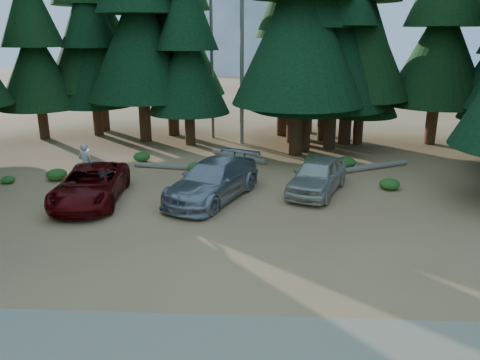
{
  "coord_description": "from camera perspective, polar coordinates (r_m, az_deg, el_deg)",
  "views": [
    {
      "loc": [
        2.13,
        -14.83,
        6.7
      ],
      "look_at": [
        1.28,
        2.55,
        1.25
      ],
      "focal_mm": 35.0,
      "sensor_mm": 36.0,
      "label": 1
    }
  ],
  "objects": [
    {
      "name": "ground",
      "position": [
        16.41,
        -4.93,
        -6.78
      ],
      "size": [
        160.0,
        160.0,
        0.0
      ],
      "primitive_type": "plane",
      "color": "#A76B47",
      "rests_on": "ground"
    },
    {
      "name": "gravel_strip",
      "position": [
        10.9,
        -9.71,
        -20.81
      ],
      "size": [
        26.0,
        3.5,
        0.01
      ],
      "primitive_type": "cube",
      "color": "tan",
      "rests_on": "ground"
    },
    {
      "name": "forest_belt_north",
      "position": [
        30.65,
        -1.24,
        4.76
      ],
      "size": [
        36.0,
        7.0,
        22.0
      ],
      "primitive_type": null,
      "color": "black",
      "rests_on": "ground"
    },
    {
      "name": "snag_front",
      "position": [
        29.37,
        0.23,
        16.02
      ],
      "size": [
        0.24,
        0.24,
        12.0
      ],
      "primitive_type": "cylinder",
      "color": "slate",
      "rests_on": "ground"
    },
    {
      "name": "snag_back",
      "position": [
        31.06,
        -3.45,
        14.22
      ],
      "size": [
        0.2,
        0.2,
        10.0
      ],
      "primitive_type": "cylinder",
      "color": "slate",
      "rests_on": "ground"
    },
    {
      "name": "mountain_peak",
      "position": [
        103.35,
        0.21,
        20.72
      ],
      "size": [
        48.0,
        50.0,
        28.0
      ],
      "color": "gray",
      "rests_on": "ground"
    },
    {
      "name": "red_pickup",
      "position": [
        20.32,
        -17.79,
        -0.53
      ],
      "size": [
        2.95,
        5.53,
        1.48
      ],
      "primitive_type": "imported",
      "rotation": [
        0.0,
        0.0,
        0.09
      ],
      "color": "#5C0708",
      "rests_on": "ground"
    },
    {
      "name": "silver_minivan_center",
      "position": [
        19.71,
        -3.34,
        -0.03
      ],
      "size": [
        4.32,
        6.02,
        1.62
      ],
      "primitive_type": "imported",
      "rotation": [
        0.0,
        0.0,
        -0.41
      ],
      "color": "#9C9FA4",
      "rests_on": "ground"
    },
    {
      "name": "silver_minivan_right",
      "position": [
        20.77,
        9.42,
        0.57
      ],
      "size": [
        3.39,
        4.91,
        1.55
      ],
      "primitive_type": "imported",
      "rotation": [
        0.0,
        0.0,
        -0.38
      ],
      "color": "beige",
      "rests_on": "ground"
    },
    {
      "name": "frisbee_player",
      "position": [
        21.16,
        -18.26,
        1.85
      ],
      "size": [
        0.75,
        0.59,
        1.83
      ],
      "rotation": [
        0.0,
        0.0,
        2.9
      ],
      "color": "beige",
      "rests_on": "ground"
    },
    {
      "name": "log_left",
      "position": [
        24.54,
        -8.81,
        1.65
      ],
      "size": [
        3.59,
        0.86,
        0.26
      ],
      "primitive_type": "cylinder",
      "rotation": [
        0.0,
        1.57,
        -0.17
      ],
      "color": "slate",
      "rests_on": "ground"
    },
    {
      "name": "log_mid",
      "position": [
        26.2,
        -0.19,
        2.93
      ],
      "size": [
        3.22,
        2.67,
        0.32
      ],
      "primitive_type": "cylinder",
      "rotation": [
        0.0,
        1.57,
        -0.68
      ],
      "color": "slate",
      "rests_on": "ground"
    },
    {
      "name": "log_right",
      "position": [
        25.06,
        15.77,
        1.54
      ],
      "size": [
        4.08,
        2.29,
        0.28
      ],
      "primitive_type": "cylinder",
      "rotation": [
        0.0,
        1.57,
        0.48
      ],
      "color": "slate",
      "rests_on": "ground"
    },
    {
      "name": "shrub_far_left",
      "position": [
        24.04,
        -21.44,
        0.63
      ],
      "size": [
        0.97,
        0.97,
        0.54
      ],
      "primitive_type": "ellipsoid",
      "color": "#2F671E",
      "rests_on": "ground"
    },
    {
      "name": "shrub_left",
      "position": [
        23.83,
        -5.41,
        1.57
      ],
      "size": [
        0.86,
        0.86,
        0.47
      ],
      "primitive_type": "ellipsoid",
      "color": "#2F671E",
      "rests_on": "ground"
    },
    {
      "name": "shrub_center_left",
      "position": [
        26.26,
        -11.88,
        2.8
      ],
      "size": [
        0.93,
        0.93,
        0.51
      ],
      "primitive_type": "ellipsoid",
      "color": "#2F671E",
      "rests_on": "ground"
    },
    {
      "name": "shrub_center_right",
      "position": [
        22.98,
        -0.73,
        0.95
      ],
      "size": [
        0.72,
        0.72,
        0.4
      ],
      "primitive_type": "ellipsoid",
      "color": "#2F671E",
      "rests_on": "ground"
    },
    {
      "name": "shrub_right",
      "position": [
        24.99,
        12.73,
        2.1
      ],
      "size": [
        1.08,
        1.08,
        0.59
      ],
      "primitive_type": "ellipsoid",
      "color": "#2F671E",
      "rests_on": "ground"
    },
    {
      "name": "shrub_far_right",
      "position": [
        25.09,
        9.2,
        2.44
      ],
      "size": [
        1.18,
        1.18,
        0.65
      ],
      "primitive_type": "ellipsoid",
      "color": "#2F671E",
      "rests_on": "ground"
    },
    {
      "name": "shrub_edge_west",
      "position": [
        24.45,
        -26.47,
        0.03
      ],
      "size": [
        0.63,
        0.63,
        0.35
      ],
      "primitive_type": "ellipsoid",
      "color": "#2F671E",
      "rests_on": "ground"
    },
    {
      "name": "shrub_edge_east",
      "position": [
        22.09,
        17.78,
        -0.46
      ],
      "size": [
        0.89,
        0.89,
        0.49
      ],
      "primitive_type": "ellipsoid",
      "color": "#2F671E",
      "rests_on": "ground"
    }
  ]
}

